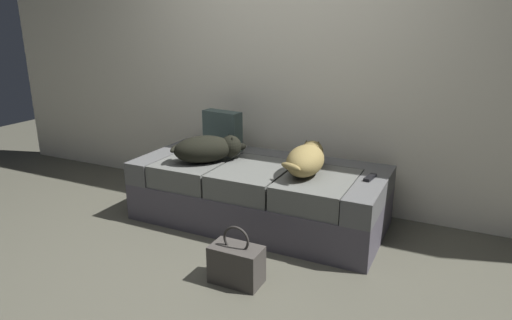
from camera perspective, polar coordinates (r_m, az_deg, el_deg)
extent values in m
plane|color=#4B493E|center=(2.90, -8.69, -15.24)|extent=(10.00, 10.00, 0.00)
cube|color=beige|center=(3.88, 4.28, 15.00)|extent=(6.40, 0.10, 2.80)
cube|color=#49454F|center=(3.62, 0.35, -5.51)|extent=(1.95, 0.87, 0.30)
cube|color=#535454|center=(3.97, -11.12, -0.08)|extent=(0.20, 0.87, 0.18)
cube|color=#535454|center=(3.27, 14.34, -4.08)|extent=(0.20, 0.87, 0.18)
cube|color=#535454|center=(3.82, 2.54, -0.44)|extent=(1.55, 0.20, 0.18)
cube|color=#5A5B57|center=(3.69, -7.58, -1.22)|extent=(0.50, 0.66, 0.18)
cube|color=#5A5B57|center=(3.45, -0.36, -2.43)|extent=(0.50, 0.66, 0.18)
cube|color=#5A5B57|center=(3.27, 7.82, -3.74)|extent=(0.50, 0.66, 0.18)
ellipsoid|color=black|center=(3.55, -6.70, 1.37)|extent=(0.52, 0.51, 0.21)
sphere|color=black|center=(3.60, -3.24, 1.76)|extent=(0.17, 0.17, 0.17)
ellipsoid|color=black|center=(3.62, -2.03, 1.71)|extent=(0.12, 0.12, 0.06)
cone|color=black|center=(3.63, -3.45, 2.95)|extent=(0.04, 0.04, 0.05)
cone|color=black|center=(3.54, -3.06, 2.59)|extent=(0.04, 0.04, 0.05)
ellipsoid|color=black|center=(3.57, -10.18, 1.46)|extent=(0.09, 0.19, 0.05)
ellipsoid|color=olive|center=(3.26, 6.28, -0.07)|extent=(0.31, 0.49, 0.21)
sphere|color=olive|center=(3.47, 7.13, 1.04)|extent=(0.17, 0.17, 0.17)
ellipsoid|color=#4E4225|center=(3.55, 7.40, 1.21)|extent=(0.08, 0.11, 0.06)
cone|color=#4E4225|center=(3.46, 6.40, 2.15)|extent=(0.04, 0.04, 0.05)
cone|color=#4E4225|center=(3.44, 7.95, 2.00)|extent=(0.04, 0.04, 0.05)
ellipsoid|color=olive|center=(3.08, 4.44, -0.88)|extent=(0.19, 0.12, 0.05)
cube|color=black|center=(3.28, 14.27, -2.17)|extent=(0.07, 0.15, 0.02)
cube|color=#3A4B48|center=(3.87, -4.29, 3.72)|extent=(0.35, 0.16, 0.34)
cube|color=#3B3734|center=(2.83, -2.50, -13.11)|extent=(0.32, 0.18, 0.24)
torus|color=#292724|center=(2.75, -2.55, -10.05)|extent=(0.18, 0.02, 0.18)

